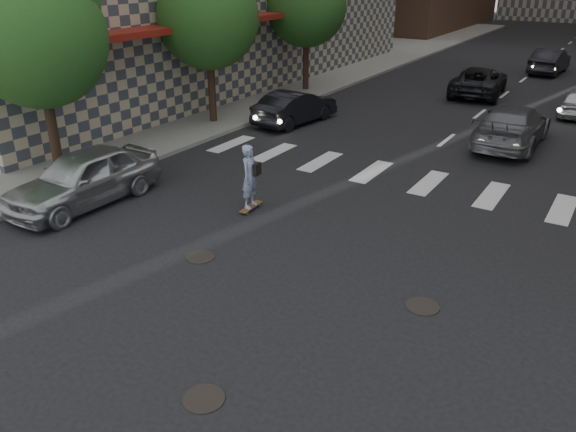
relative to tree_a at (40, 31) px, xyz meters
name	(u,v)px	position (x,y,z in m)	size (l,w,h in m)	color
ground	(237,305)	(9.45, -3.14, -4.65)	(160.00, 160.00, 0.00)	black
sidewalk_left	(243,78)	(-5.05, 16.86, -4.57)	(13.00, 80.00, 0.15)	gray
tree_a	(40,31)	(0.00, 0.00, 0.00)	(4.20, 4.20, 6.60)	#382619
tree_b	(211,12)	(0.00, 8.00, 0.00)	(4.20, 4.20, 6.60)	#382619
tree_c	(309,1)	(0.00, 16.00, 0.00)	(4.20, 4.20, 6.60)	#382619
manhole_a	(204,399)	(10.65, -5.64, -4.64)	(0.70, 0.70, 0.02)	black
manhole_b	(200,257)	(7.45, -1.94, -4.64)	(0.70, 0.70, 0.02)	black
manhole_c	(422,306)	(12.75, -1.14, -4.64)	(0.70, 0.70, 0.02)	black
skateboarder	(250,177)	(6.83, 1.07, -3.63)	(0.50, 0.99, 1.94)	brown
silver_sedan	(84,178)	(2.45, -1.14, -3.83)	(1.92, 4.77, 1.63)	#ACB0B3
traffic_car_a	(295,107)	(2.95, 9.86, -3.93)	(1.52, 4.36, 1.44)	black
traffic_car_b	(512,126)	(11.74, 11.50, -3.86)	(2.20, 5.41, 1.57)	slate
traffic_car_c	(479,81)	(8.25, 19.94, -3.91)	(2.44, 5.30, 1.47)	black
traffic_car_e	(550,61)	(10.33, 28.86, -3.88)	(1.63, 4.67, 1.54)	black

